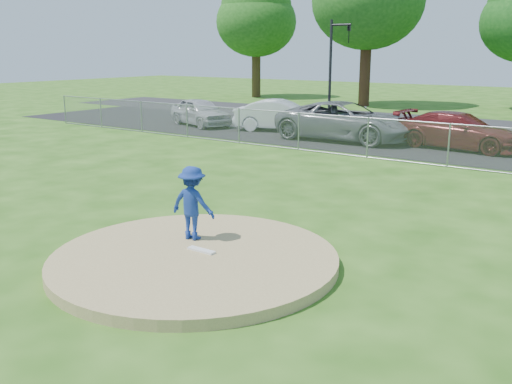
# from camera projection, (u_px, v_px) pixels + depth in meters

# --- Properties ---
(ground) EXTENTS (120.00, 120.00, 0.00)m
(ground) POSITION_uv_depth(u_px,v_px,m) (397.00, 174.00, 18.67)
(ground) COLOR #245011
(ground) RESTS_ON ground
(pitchers_mound) EXTENTS (5.40, 5.40, 0.20)m
(pitchers_mound) POSITION_uv_depth(u_px,v_px,m) (195.00, 259.00, 10.73)
(pitchers_mound) COLOR #9C8655
(pitchers_mound) RESTS_ON ground
(pitching_rubber) EXTENTS (0.60, 0.15, 0.04)m
(pitching_rubber) POSITION_uv_depth(u_px,v_px,m) (201.00, 250.00, 10.86)
(pitching_rubber) COLOR white
(pitching_rubber) RESTS_ON pitchers_mound
(chain_link_fence) EXTENTS (40.00, 0.06, 1.50)m
(chain_link_fence) POSITION_uv_depth(u_px,v_px,m) (420.00, 143.00, 20.07)
(chain_link_fence) COLOR gray
(chain_link_fence) RESTS_ON ground
(parking_lot) EXTENTS (50.00, 8.00, 0.01)m
(parking_lot) POSITION_uv_depth(u_px,v_px,m) (457.00, 147.00, 23.81)
(parking_lot) COLOR black
(parking_lot) RESTS_ON ground
(street) EXTENTS (60.00, 7.00, 0.01)m
(street) POSITION_uv_depth(u_px,v_px,m) (500.00, 128.00, 29.74)
(street) COLOR #232326
(street) RESTS_ON ground
(tree_far_left) EXTENTS (6.72, 6.72, 10.74)m
(tree_far_left) POSITION_uv_depth(u_px,v_px,m) (256.00, 12.00, 47.52)
(tree_far_left) COLOR #372614
(tree_far_left) RESTS_ON ground
(traffic_signal_left) EXTENTS (1.28, 0.20, 5.60)m
(traffic_signal_left) POSITION_uv_depth(u_px,v_px,m) (334.00, 60.00, 32.27)
(traffic_signal_left) COLOR black
(traffic_signal_left) RESTS_ON ground
(pitcher) EXTENTS (1.03, 0.67, 1.50)m
(pitcher) POSITION_uv_depth(u_px,v_px,m) (192.00, 203.00, 11.42)
(pitcher) COLOR navy
(pitcher) RESTS_ON pitchers_mound
(traffic_cone) EXTENTS (0.38, 0.38, 0.73)m
(traffic_cone) POSITION_uv_depth(u_px,v_px,m) (302.00, 128.00, 26.67)
(traffic_cone) COLOR #D95E0B
(traffic_cone) RESTS_ON parking_lot
(parked_car_silver) EXTENTS (4.60, 3.04, 1.46)m
(parked_car_silver) POSITION_uv_depth(u_px,v_px,m) (200.00, 112.00, 30.35)
(parked_car_silver) COLOR #B7B7BC
(parked_car_silver) RESTS_ON parking_lot
(parked_car_white) EXTENTS (4.91, 3.11, 1.53)m
(parked_car_white) POSITION_uv_depth(u_px,v_px,m) (281.00, 115.00, 28.33)
(parked_car_white) COLOR white
(parked_car_white) RESTS_ON parking_lot
(parked_car_gray) EXTENTS (6.21, 2.99, 1.71)m
(parked_car_gray) POSITION_uv_depth(u_px,v_px,m) (345.00, 121.00, 25.34)
(parked_car_gray) COLOR slate
(parked_car_gray) RESTS_ON parking_lot
(parked_car_darkred) EXTENTS (5.24, 2.48, 1.48)m
(parked_car_darkred) POSITION_uv_depth(u_px,v_px,m) (459.00, 131.00, 23.16)
(parked_car_darkred) COLOR #5A1618
(parked_car_darkred) RESTS_ON parking_lot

